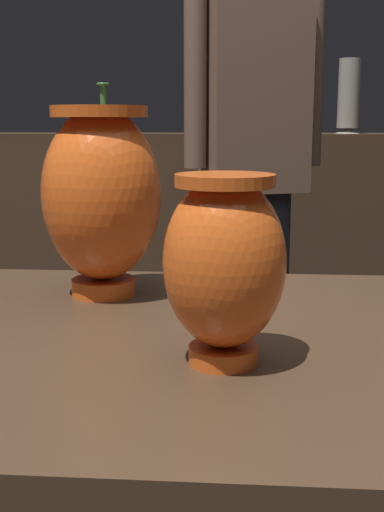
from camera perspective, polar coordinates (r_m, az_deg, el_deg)
The scene contains 6 objects.
back_display_shelf at distance 2.98m, azimuth 2.64°, elevation 0.81°, with size 2.60×0.40×0.99m.
vase_centerpiece at distance 0.65m, azimuth 2.76°, elevation -0.54°, with size 0.12×0.12×0.19m.
vase_tall_behind at distance 0.92m, azimuth -7.71°, elevation 5.21°, with size 0.16×0.16×0.26m.
shelf_vase_left at distance 2.99m, azimuth -7.49°, elevation 11.52°, with size 0.10×0.10×0.21m.
shelf_vase_right at distance 2.95m, azimuth 13.16°, elevation 13.01°, with size 0.10×0.10×0.31m.
visitor_center_back at distance 2.20m, azimuth 5.32°, elevation 9.58°, with size 0.44×0.28×1.65m.
Camera 1 is at (0.09, -0.73, 1.04)m, focal length 47.10 mm.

